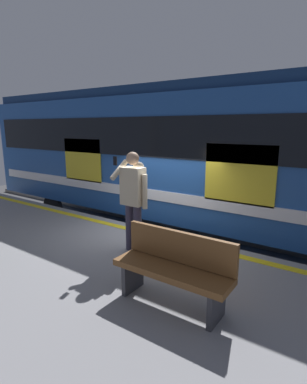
{
  "coord_description": "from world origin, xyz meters",
  "views": [
    {
      "loc": [
        -3.47,
        5.05,
        3.15
      ],
      "look_at": [
        -0.15,
        0.3,
        1.89
      ],
      "focal_mm": 28.2,
      "sensor_mm": 36.0,
      "label": 1
    }
  ],
  "objects_px": {
    "train_carriage": "(179,151)",
    "bench": "(174,266)",
    "passenger": "(133,194)",
    "handbag": "(145,247)"
  },
  "relations": [
    {
      "from": "train_carriage",
      "to": "passenger",
      "type": "height_order",
      "value": "train_carriage"
    },
    {
      "from": "passenger",
      "to": "bench",
      "type": "height_order",
      "value": "passenger"
    },
    {
      "from": "train_carriage",
      "to": "bench",
      "type": "relative_size",
      "value": 8.26
    },
    {
      "from": "train_carriage",
      "to": "handbag",
      "type": "bearing_deg",
      "value": 111.14
    },
    {
      "from": "passenger",
      "to": "handbag",
      "type": "height_order",
      "value": "passenger"
    },
    {
      "from": "handbag",
      "to": "bench",
      "type": "height_order",
      "value": "bench"
    },
    {
      "from": "train_carriage",
      "to": "passenger",
      "type": "bearing_deg",
      "value": 106.27
    },
    {
      "from": "train_carriage",
      "to": "passenger",
      "type": "xyz_separation_m",
      "value": [
        -0.9,
        3.1,
        -0.49
      ]
    },
    {
      "from": "passenger",
      "to": "handbag",
      "type": "relative_size",
      "value": 4.15
    },
    {
      "from": "handbag",
      "to": "bench",
      "type": "bearing_deg",
      "value": 141.99
    }
  ]
}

